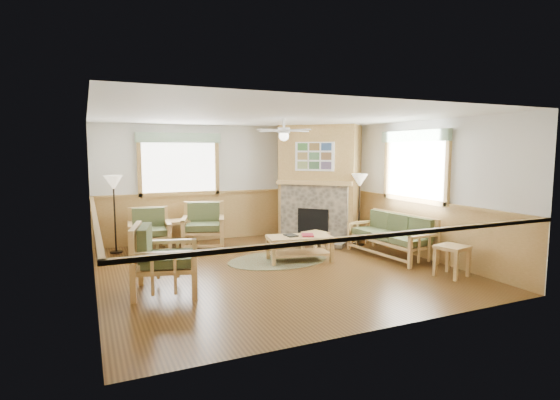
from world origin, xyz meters
name	(u,v)px	position (x,y,z in m)	size (l,w,h in m)	color
floor	(276,268)	(0.00, 0.00, -0.01)	(6.00, 6.00, 0.01)	#4D3215
ceiling	(275,117)	(0.00, 0.00, 2.70)	(6.00, 6.00, 0.01)	white
wall_back	(226,183)	(0.00, 3.00, 1.35)	(6.00, 0.02, 2.70)	silver
wall_front	(380,217)	(0.00, -3.00, 1.35)	(6.00, 0.02, 2.70)	silver
wall_left	(92,202)	(-3.00, 0.00, 1.35)	(0.02, 6.00, 2.70)	silver
wall_right	(409,188)	(3.00, 0.00, 1.35)	(0.02, 6.00, 2.70)	silver
wainscot	(276,238)	(0.00, 0.00, 0.55)	(6.00, 6.00, 1.10)	#A78044
fireplace	(320,183)	(2.05, 2.05, 1.35)	(2.20, 2.20, 2.70)	#A78044
window_back	(179,132)	(-1.10, 2.96, 2.53)	(1.90, 0.16, 1.50)	white
window_right	(417,129)	(2.96, -0.20, 2.53)	(0.16, 1.90, 1.50)	white
ceiling_fan	(284,121)	(0.30, 0.30, 2.66)	(1.24, 1.24, 0.36)	white
sofa	(390,236)	(2.46, -0.12, 0.42)	(0.75, 1.84, 0.84)	tan
armchair_back_left	(149,231)	(-1.91, 2.15, 0.46)	(0.82, 0.82, 0.92)	tan
armchair_back_right	(203,226)	(-0.78, 2.15, 0.49)	(0.87, 0.87, 0.98)	tan
armchair_left	(166,259)	(-2.03, -0.56, 0.51)	(0.91, 0.91, 1.02)	tan
coffee_table	(299,248)	(0.63, 0.29, 0.24)	(1.22, 0.61, 0.49)	tan
end_table_chairs	(176,233)	(-1.30, 2.55, 0.29)	(0.52, 0.50, 0.59)	tan
end_table_sofa	(452,261)	(2.51, -1.68, 0.26)	(0.47, 0.45, 0.53)	tan
footstool	(315,241)	(1.35, 0.98, 0.19)	(0.45, 0.45, 0.39)	tan
braided_rug	(278,260)	(0.26, 0.48, 0.01)	(1.98, 1.98, 0.01)	brown
floor_lamp_left	(115,214)	(-2.55, 2.46, 0.81)	(0.37, 0.37, 1.62)	black
floor_lamp_right	(359,209)	(2.48, 1.02, 0.81)	(0.37, 0.37, 1.61)	black
book_red	(308,234)	(0.78, 0.24, 0.52)	(0.22, 0.30, 0.03)	maroon
book_dark	(291,235)	(0.48, 0.36, 0.51)	(0.20, 0.27, 0.03)	black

